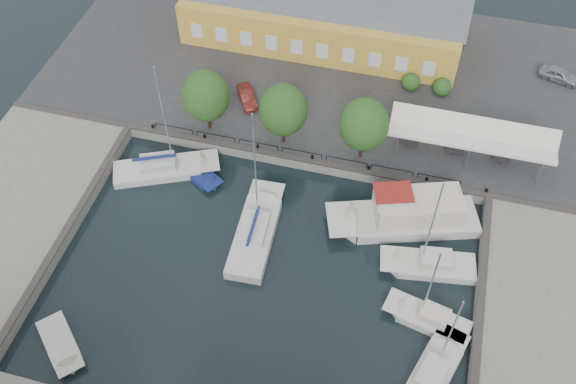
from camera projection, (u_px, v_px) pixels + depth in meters
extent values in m
plane|color=black|center=(269.00, 261.00, 50.66)|extent=(140.00, 140.00, 0.00)
cube|color=#2D2D30|center=(331.00, 73.00, 64.48)|extent=(56.00, 26.00, 1.00)
cube|color=slate|center=(4.00, 220.00, 52.61)|extent=(12.00, 24.00, 1.00)
cube|color=slate|center=(559.00, 345.00, 45.47)|extent=(12.00, 24.00, 1.00)
cube|color=#383533|center=(300.00, 159.00, 56.21)|extent=(56.00, 0.60, 0.12)
cube|color=#383533|center=(66.00, 230.00, 51.26)|extent=(0.60, 24.00, 0.12)
cube|color=#383533|center=(479.00, 323.00, 45.97)|extent=(0.60, 24.00, 0.12)
cylinder|color=black|center=(153.00, 127.00, 58.56)|extent=(0.24, 0.24, 0.40)
cylinder|color=black|center=(204.00, 137.00, 57.75)|extent=(0.24, 0.24, 0.40)
cylinder|color=black|center=(258.00, 147.00, 56.94)|extent=(0.24, 0.24, 0.40)
cylinder|color=black|center=(312.00, 157.00, 56.12)|extent=(0.24, 0.24, 0.40)
cylinder|color=black|center=(369.00, 168.00, 55.31)|extent=(0.24, 0.24, 0.40)
cylinder|color=black|center=(427.00, 179.00, 54.50)|extent=(0.24, 0.24, 0.40)
cylinder|color=black|center=(486.00, 191.00, 53.69)|extent=(0.24, 0.24, 0.40)
cube|color=gold|center=(324.00, 18.00, 65.78)|extent=(28.00, 10.00, 4.50)
cube|color=white|center=(472.00, 133.00, 54.50)|extent=(14.00, 4.00, 0.25)
cylinder|color=silver|center=(397.00, 146.00, 55.40)|extent=(0.10, 0.10, 2.70)
cylinder|color=silver|center=(403.00, 118.00, 57.62)|extent=(0.10, 0.10, 2.70)
cylinder|color=silver|center=(467.00, 159.00, 54.43)|extent=(0.10, 0.10, 2.70)
cylinder|color=silver|center=(471.00, 130.00, 56.65)|extent=(0.10, 0.10, 2.70)
cylinder|color=silver|center=(540.00, 173.00, 53.45)|extent=(0.10, 0.10, 2.70)
cylinder|color=silver|center=(540.00, 143.00, 55.68)|extent=(0.10, 0.10, 2.70)
cylinder|color=black|center=(209.00, 119.00, 57.96)|extent=(0.30, 0.30, 2.10)
ellipsoid|color=#204518|center=(206.00, 96.00, 55.77)|extent=(4.20, 4.20, 4.83)
cylinder|color=black|center=(283.00, 133.00, 56.82)|extent=(0.30, 0.30, 2.10)
ellipsoid|color=#204518|center=(283.00, 110.00, 54.64)|extent=(4.20, 4.20, 4.83)
cylinder|color=black|center=(361.00, 148.00, 55.69)|extent=(0.30, 0.30, 2.10)
ellipsoid|color=#204518|center=(364.00, 124.00, 53.50)|extent=(4.20, 4.20, 4.83)
imported|color=#96989D|center=(559.00, 75.00, 62.51)|extent=(4.19, 2.57, 1.33)
imported|color=maroon|center=(247.00, 97.00, 60.56)|extent=(2.98, 3.80, 1.21)
cube|color=silver|center=(254.00, 240.00, 51.72)|extent=(3.37, 8.00, 1.50)
cube|color=silver|center=(257.00, 225.00, 51.73)|extent=(3.34, 9.56, 0.08)
cube|color=silver|center=(254.00, 229.00, 50.89)|extent=(2.17, 3.24, 0.90)
cylinder|color=silver|center=(255.00, 172.00, 47.60)|extent=(0.12, 0.12, 11.77)
cube|color=navy|center=(253.00, 226.00, 50.19)|extent=(0.43, 3.93, 0.22)
cube|color=silver|center=(414.00, 222.00, 52.95)|extent=(10.71, 6.74, 1.80)
cube|color=silver|center=(401.00, 216.00, 52.18)|extent=(12.57, 7.23, 0.08)
cube|color=beige|center=(418.00, 207.00, 51.42)|extent=(7.56, 5.21, 2.20)
cube|color=silver|center=(392.00, 198.00, 50.24)|extent=(3.27, 2.84, 1.20)
cube|color=maroon|center=(394.00, 192.00, 49.74)|extent=(3.55, 3.02, 0.10)
cube|color=silver|center=(435.00, 268.00, 50.16)|extent=(6.34, 3.41, 1.30)
cube|color=silver|center=(427.00, 262.00, 49.68)|extent=(7.52, 3.49, 0.08)
cube|color=silver|center=(436.00, 260.00, 49.29)|extent=(2.64, 2.07, 0.90)
cylinder|color=silver|center=(432.00, 226.00, 46.12)|extent=(0.12, 0.12, 9.43)
cube|color=silver|center=(433.00, 324.00, 47.07)|extent=(5.54, 3.25, 1.30)
cube|color=silver|center=(427.00, 315.00, 46.73)|extent=(6.53, 3.40, 0.08)
cube|color=beige|center=(434.00, 315.00, 46.22)|extent=(2.35, 1.89, 0.90)
cylinder|color=silver|center=(431.00, 285.00, 43.88)|extent=(0.12, 0.12, 7.78)
cube|color=silver|center=(428.00, 383.00, 44.17)|extent=(4.24, 6.60, 1.30)
cube|color=silver|center=(435.00, 370.00, 44.05)|extent=(4.53, 7.74, 0.08)
cube|color=silver|center=(432.00, 374.00, 43.37)|extent=(2.35, 2.85, 0.90)
cylinder|color=silver|center=(449.00, 336.00, 41.03)|extent=(0.12, 0.12, 8.59)
cube|color=silver|center=(158.00, 172.00, 56.55)|extent=(7.97, 5.57, 1.30)
cube|color=silver|center=(167.00, 166.00, 56.12)|extent=(9.30, 6.09, 0.08)
cube|color=silver|center=(158.00, 163.00, 55.69)|extent=(3.50, 2.92, 0.90)
cylinder|color=silver|center=(165.00, 120.00, 51.99)|extent=(0.12, 0.12, 10.96)
cube|color=navy|center=(154.00, 158.00, 55.09)|extent=(3.52, 1.75, 0.22)
cube|color=silver|center=(59.00, 341.00, 46.16)|extent=(4.40, 4.30, 0.90)
cube|color=silver|center=(60.00, 344.00, 45.50)|extent=(4.96, 4.82, 0.08)
cube|color=navy|center=(198.00, 173.00, 56.45)|extent=(4.05, 3.47, 0.80)
cube|color=navy|center=(200.00, 173.00, 55.90)|extent=(4.62, 3.80, 0.08)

